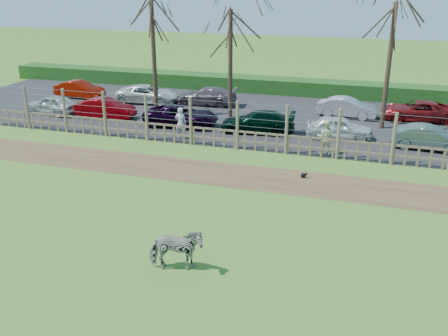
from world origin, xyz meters
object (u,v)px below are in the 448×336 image
(zebra, at_px, (176,250))
(car_2, at_px, (181,116))
(tree_left, at_px, (152,24))
(car_9, at_px, (206,96))
(tree_right, at_px, (392,36))
(visitor_b, at_px, (325,137))
(car_4, at_px, (339,127))
(car_12, at_px, (418,111))
(crow, at_px, (303,175))
(tree_mid, at_px, (230,38))
(car_8, at_px, (147,94))
(car_5, at_px, (429,138))
(visitor_a, at_px, (181,123))
(car_11, at_px, (347,107))
(car_3, at_px, (258,122))
(car_1, at_px, (106,108))
(car_7, at_px, (80,89))
(car_0, at_px, (53,104))

(zebra, distance_m, car_2, 15.39)
(tree_left, xyz_separation_m, car_9, (2.00, 3.77, -4.98))
(tree_right, bearing_deg, visitor_b, -115.67)
(car_4, bearing_deg, car_12, -47.77)
(car_12, bearing_deg, crow, -30.04)
(tree_mid, distance_m, car_8, 8.17)
(crow, xyz_separation_m, car_5, (5.46, 5.62, 0.52))
(visitor_b, distance_m, car_2, 8.97)
(visitor_a, bearing_deg, car_11, -140.79)
(visitor_a, xyz_separation_m, car_12, (12.38, 7.59, -0.26))
(car_5, bearing_deg, car_3, 92.26)
(crow, height_order, car_4, car_4)
(tree_right, distance_m, car_1, 17.21)
(tree_right, bearing_deg, car_4, -129.50)
(visitor_a, relative_size, car_2, 0.40)
(tree_right, distance_m, visitor_b, 7.51)
(car_5, bearing_deg, car_9, 72.52)
(visitor_b, height_order, car_7, visitor_b)
(zebra, height_order, visitor_b, visitor_b)
(car_2, bearing_deg, tree_right, -78.66)
(car_12, bearing_deg, tree_right, -46.62)
(tree_right, height_order, car_4, tree_right)
(tree_left, distance_m, car_8, 6.29)
(car_1, distance_m, car_5, 18.65)
(crow, height_order, car_7, car_7)
(car_3, distance_m, car_7, 15.00)
(car_2, bearing_deg, car_4, -91.56)
(crow, distance_m, car_9, 13.93)
(tree_mid, relative_size, car_9, 1.65)
(car_8, bearing_deg, car_11, -94.96)
(tree_right, height_order, car_3, tree_right)
(car_0, xyz_separation_m, car_8, (4.45, 4.52, 0.00))
(car_0, bearing_deg, tree_left, 107.78)
(car_2, relative_size, car_9, 1.04)
(visitor_a, xyz_separation_m, car_4, (8.13, 2.61, -0.26))
(tree_mid, xyz_separation_m, car_3, (2.33, -2.43, -4.23))
(tree_mid, relative_size, car_0, 1.94)
(tree_left, distance_m, car_4, 12.39)
(car_2, xyz_separation_m, car_7, (-9.69, 4.64, 0.00))
(car_7, xyz_separation_m, car_11, (18.84, 0.27, 0.00))
(tree_mid, distance_m, tree_right, 9.02)
(car_3, xyz_separation_m, car_12, (8.70, 5.23, 0.00))
(car_1, distance_m, car_12, 19.06)
(tree_right, bearing_deg, tree_mid, -176.82)
(tree_left, relative_size, car_9, 1.90)
(car_0, bearing_deg, crow, 76.74)
(visitor_a, xyz_separation_m, car_9, (-1.16, 7.56, -0.26))
(tree_mid, height_order, zebra, tree_mid)
(visitor_b, relative_size, car_8, 0.40)
(car_0, relative_size, car_4, 1.00)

